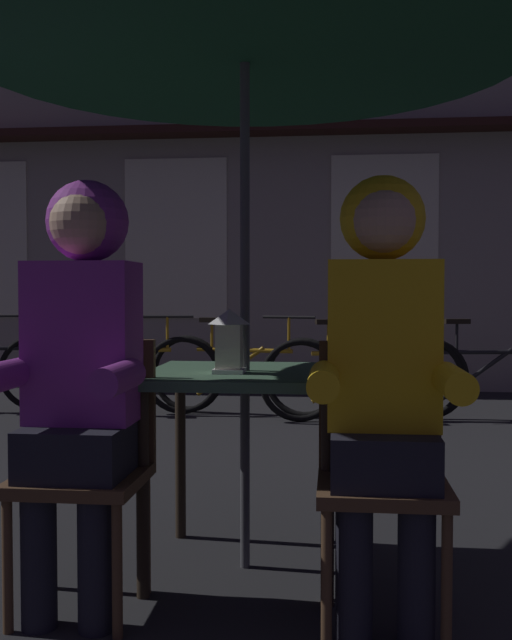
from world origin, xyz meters
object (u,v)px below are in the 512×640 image
at_px(person_right_hooded, 383,352).
at_px(bicycle_second, 121,373).
at_px(person_left_hooded, 81,350).
at_px(bicycle_fifth, 491,376).
at_px(chair_right, 381,463).
at_px(lantern, 229,339).
at_px(patio_umbrella, 245,11).
at_px(chair_left, 88,456).
at_px(cafe_table, 245,398).
at_px(bicycle_third, 244,374).
at_px(bicycle_fourth, 363,378).

height_order(person_right_hooded, bicycle_second, person_right_hooded).
xyz_separation_m(person_left_hooded, bicycle_fifth, (2.08, 3.86, -0.50)).
relative_size(chair_right, bicycle_fifth, 0.52).
distance_m(lantern, bicycle_second, 3.73).
relative_size(patio_umbrella, person_left_hooded, 1.65).
bearing_deg(person_left_hooded, chair_left, 90.00).
relative_size(cafe_table, lantern, 3.20).
height_order(chair_right, bicycle_fifth, chair_right).
bearing_deg(bicycle_third, person_left_hooded, -90.87).
bearing_deg(bicycle_second, cafe_table, -66.49).
distance_m(person_left_hooded, bicycle_second, 3.92).
bearing_deg(bicycle_fourth, chair_right, -91.30).
height_order(patio_umbrella, bicycle_second, patio_umbrella).
bearing_deg(cafe_table, chair_right, -37.55).
distance_m(cafe_table, bicycle_second, 3.65).
bearing_deg(cafe_table, bicycle_fourth, 80.15).
distance_m(patio_umbrella, chair_right, 1.68).
xyz_separation_m(cafe_table, bicycle_third, (-0.42, 3.42, -0.29)).
relative_size(chair_left, bicycle_second, 0.52).
bearing_deg(bicycle_fifth, cafe_table, -114.93).
bearing_deg(person_right_hooded, patio_umbrella, 138.43).
relative_size(bicycle_third, bicycle_fifth, 0.99).
bearing_deg(lantern, bicycle_fifth, 64.97).
xyz_separation_m(chair_left, bicycle_third, (0.06, 3.79, -0.14)).
bearing_deg(chair_left, lantern, 33.22).
distance_m(bicycle_second, bicycle_fifth, 3.05).
xyz_separation_m(lantern, bicycle_second, (-1.40, 3.42, -0.51)).
relative_size(chair_right, person_left_hooded, 0.62).
bearing_deg(lantern, person_right_hooded, -32.88).
xyz_separation_m(cafe_table, patio_umbrella, (0.00, 0.00, 1.42)).
relative_size(patio_umbrella, bicycle_fourth, 1.40).
relative_size(cafe_table, bicycle_fifth, 0.44).
relative_size(lantern, chair_right, 0.27).
bearing_deg(patio_umbrella, bicycle_fourth, 80.15).
bearing_deg(patio_umbrella, chair_right, -37.55).
height_order(chair_left, person_right_hooded, person_right_hooded).
xyz_separation_m(patio_umbrella, bicycle_second, (-1.45, 3.34, -1.71)).
bearing_deg(bicycle_fourth, chair_left, -106.11).
distance_m(chair_left, bicycle_fourth, 3.76).
bearing_deg(person_left_hooded, person_right_hooded, 0.00).
height_order(chair_right, bicycle_second, chair_right).
xyz_separation_m(lantern, bicycle_fourth, (0.61, 3.32, -0.51)).
distance_m(bicycle_third, bicycle_fifth, 2.02).
distance_m(patio_umbrella, person_right_hooded, 1.37).
bearing_deg(bicycle_fifth, bicycle_second, -178.09).
distance_m(person_left_hooded, bicycle_fourth, 3.84).
distance_m(chair_left, chair_right, 0.96).
height_order(patio_umbrella, bicycle_fifth, patio_umbrella).
bearing_deg(bicycle_fifth, person_right_hooded, -106.14).
xyz_separation_m(chair_left, bicycle_fourth, (1.04, 3.61, -0.14)).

